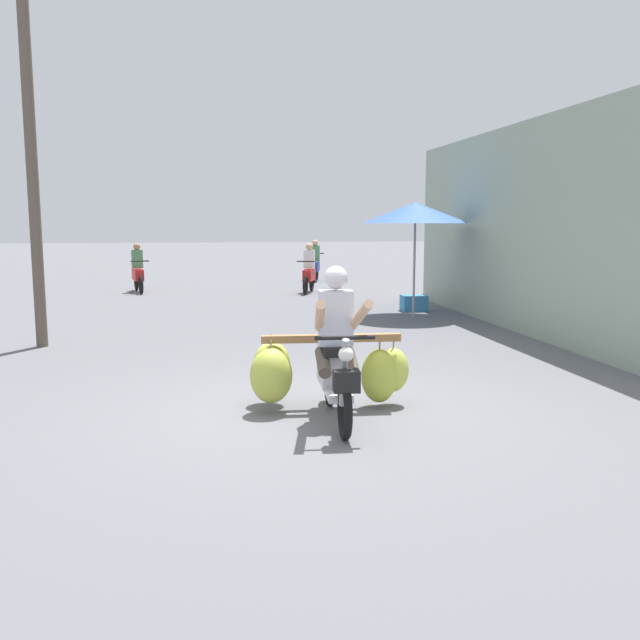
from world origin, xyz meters
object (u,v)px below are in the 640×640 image
Objects in this scene: motorbike_main_loaded at (327,365)px; produce_crate at (414,303)px; market_umbrella_near_shop at (415,213)px; motorbike_distant_ahead_left at (138,272)px; motorbike_distant_far_ahead at (315,265)px; utility_pole at (31,156)px; motorbike_distant_ahead_right at (309,273)px.

produce_crate is (3.43, 7.90, -0.34)m from motorbike_main_loaded.
motorbike_distant_ahead_left is at bearing 135.49° from market_umbrella_near_shop.
utility_pole is at bearing -119.33° from motorbike_distant_far_ahead.
motorbike_main_loaded is 3.34× the size of produce_crate.
utility_pole reaches higher than motorbike_distant_ahead_left.
motorbike_distant_ahead_left is 8.49m from produce_crate.
motorbike_distant_far_ahead is 13.22m from utility_pole.
market_umbrella_near_shop is (3.17, 7.11, 1.68)m from motorbike_main_loaded.
utility_pole is (-6.36, -11.32, 2.46)m from motorbike_distant_far_ahead.
motorbike_distant_far_ahead is 9.02m from market_umbrella_near_shop.
motorbike_main_loaded is at bearing -97.88° from motorbike_distant_ahead_right.
market_umbrella_near_shop reaches higher than motorbike_distant_ahead_right.
motorbike_distant_ahead_left reaches higher than produce_crate.
market_umbrella_near_shop is (1.47, -5.23, 1.63)m from motorbike_distant_ahead_right.
motorbike_distant_ahead_left and motorbike_distant_ahead_right have the same top height.
market_umbrella_near_shop is 4.31× the size of produce_crate.
market_umbrella_near_shop reaches higher than motorbike_main_loaded.
utility_pole reaches higher than motorbike_distant_ahead_right.
utility_pole is at bearing -160.60° from market_umbrella_near_shop.
motorbike_distant_ahead_left is 8.96m from market_umbrella_near_shop.
utility_pole is (-5.59, -7.71, 2.46)m from motorbike_distant_ahead_right.
motorbike_distant_far_ahead is 8.12m from produce_crate.
motorbike_distant_ahead_left is 0.66× the size of market_umbrella_near_shop.
market_umbrella_near_shop reaches higher than produce_crate.
motorbike_distant_far_ahead is at bearing 60.67° from utility_pole.
motorbike_distant_ahead_right is 3.70m from motorbike_distant_far_ahead.
market_umbrella_near_shop is at bearing 19.40° from utility_pole.
motorbike_distant_ahead_left is at bearing -154.56° from motorbike_distant_far_ahead.
motorbike_main_loaded is 1.17× the size of motorbike_distant_ahead_left.
motorbike_main_loaded reaches higher than motorbike_distant_ahead_right.
market_umbrella_near_shop is at bearing -108.08° from produce_crate.
motorbike_distant_ahead_right is at bearing -11.19° from motorbike_distant_ahead_left.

